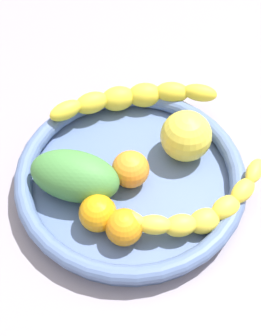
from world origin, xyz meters
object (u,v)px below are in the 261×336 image
(banana_draped_right, at_px, (132,98))
(apple_yellow, at_px, (186,136))
(orange_mid_left, at_px, (124,227))
(mango_green, at_px, (75,176))
(orange_mid_right, at_px, (98,213))
(fruit_bowl, at_px, (130,178))
(orange_front, at_px, (128,170))
(banana_draped_left, at_px, (201,211))

(banana_draped_right, distance_m, apple_yellow, 0.12)
(orange_mid_left, relative_size, mango_green, 0.39)
(mango_green, bearing_deg, orange_mid_right, -150.99)
(fruit_bowl, relative_size, apple_yellow, 4.40)
(banana_draped_right, xyz_separation_m, apple_yellow, (-0.09, -0.07, 0.01))
(banana_draped_right, relative_size, orange_front, 5.02)
(mango_green, bearing_deg, fruit_bowl, -79.79)
(orange_mid_right, distance_m, mango_green, 0.06)
(fruit_bowl, bearing_deg, apple_yellow, -59.92)
(banana_draped_right, relative_size, apple_yellow, 3.57)
(orange_front, xyz_separation_m, apple_yellow, (0.05, -0.09, 0.01))
(fruit_bowl, height_order, orange_front, orange_front)
(banana_draped_right, distance_m, orange_mid_left, 0.23)
(banana_draped_right, relative_size, orange_mid_left, 5.41)
(orange_mid_left, xyz_separation_m, apple_yellow, (0.14, -0.10, 0.01))
(orange_mid_right, distance_m, apple_yellow, 0.18)
(orange_mid_left, height_order, mango_green, mango_green)
(banana_draped_right, relative_size, orange_mid_right, 5.29)
(fruit_bowl, relative_size, mango_green, 2.61)
(orange_mid_left, bearing_deg, orange_mid_right, 56.63)
(mango_green, bearing_deg, orange_front, -79.82)
(banana_draped_left, relative_size, apple_yellow, 2.95)
(orange_front, bearing_deg, banana_draped_right, -5.22)
(orange_front, distance_m, orange_mid_left, 0.09)
(orange_front, relative_size, mango_green, 0.42)
(banana_draped_left, xyz_separation_m, mango_green, (0.06, 0.17, 0.01))
(banana_draped_right, bearing_deg, fruit_bowl, 176.25)
(fruit_bowl, xyz_separation_m, apple_yellow, (0.05, -0.08, 0.03))
(orange_front, bearing_deg, apple_yellow, -60.62)
(banana_draped_right, bearing_deg, apple_yellow, -140.82)
(apple_yellow, bearing_deg, mango_green, 111.14)
(fruit_bowl, bearing_deg, orange_mid_right, 146.06)
(orange_front, distance_m, orange_mid_right, 0.08)
(orange_front, xyz_separation_m, mango_green, (-0.01, 0.07, 0.01))
(banana_draped_left, xyz_separation_m, orange_mid_right, (0.00, 0.14, -0.00))
(fruit_bowl, bearing_deg, orange_front, 100.82)
(banana_draped_right, height_order, orange_mid_left, orange_mid_left)
(banana_draped_left, height_order, apple_yellow, apple_yellow)
(orange_mid_left, bearing_deg, apple_yellow, -34.34)
(orange_mid_left, relative_size, apple_yellow, 0.66)
(fruit_bowl, distance_m, orange_mid_left, 0.10)
(banana_draped_right, relative_size, mango_green, 2.12)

